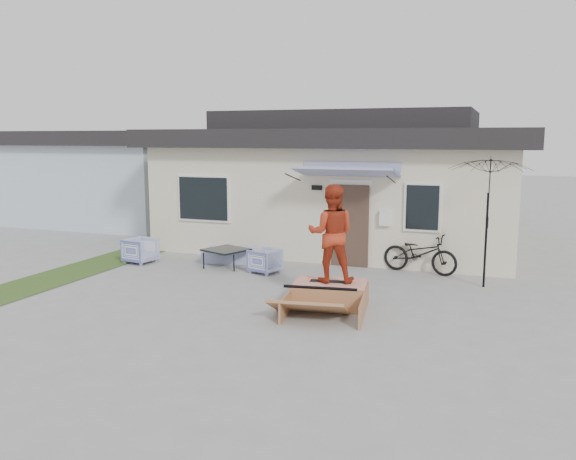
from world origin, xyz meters
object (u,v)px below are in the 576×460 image
(loveseat, at_px, (233,251))
(skater, at_px, (331,232))
(coffee_table, at_px, (226,258))
(armchair_left, at_px, (140,249))
(bicycle, at_px, (420,249))
(skate_ramp, at_px, (330,294))
(skateboard, at_px, (331,281))
(patio_umbrella, at_px, (488,209))
(armchair_right, at_px, (265,260))

(loveseat, xyz_separation_m, skater, (3.55, -2.97, 1.16))
(coffee_table, height_order, skater, skater)
(armchair_left, bearing_deg, bicycle, -69.88)
(skate_ramp, height_order, skateboard, skateboard)
(coffee_table, xyz_separation_m, skate_ramp, (3.49, -2.46, 0.00))
(patio_umbrella, xyz_separation_m, skater, (-2.78, -2.56, -0.28))
(armchair_left, relative_size, coffee_table, 0.78)
(loveseat, height_order, armchair_left, armchair_left)
(armchair_right, bearing_deg, armchair_left, -71.32)
(skater, bearing_deg, patio_umbrella, -151.43)
(coffee_table, distance_m, bicycle, 4.86)
(patio_umbrella, distance_m, skater, 3.79)
(loveseat, distance_m, coffee_table, 0.57)
(bicycle, bearing_deg, loveseat, 107.31)
(skater, bearing_deg, bicycle, -124.11)
(loveseat, xyz_separation_m, coffee_table, (0.06, -0.56, -0.08))
(armchair_left, xyz_separation_m, skater, (5.81, -2.05, 1.10))
(skateboard, relative_size, skater, 0.43)
(bicycle, bearing_deg, armchair_left, 112.90)
(skate_ramp, bearing_deg, skateboard, 90.00)
(patio_umbrella, bearing_deg, bicycle, 150.07)
(patio_umbrella, height_order, skater, skater)
(skateboard, distance_m, skater, 0.98)
(coffee_table, relative_size, patio_umbrella, 0.43)
(patio_umbrella, height_order, skate_ramp, patio_umbrella)
(armchair_right, distance_m, bicycle, 3.79)
(coffee_table, height_order, bicycle, bicycle)
(coffee_table, xyz_separation_m, skateboard, (3.49, -2.41, 0.26))
(armchair_right, xyz_separation_m, skate_ramp, (2.30, -2.17, -0.10))
(coffee_table, bearing_deg, skateboard, -34.69)
(armchair_left, xyz_separation_m, skate_ramp, (5.82, -2.10, -0.13))
(loveseat, xyz_separation_m, skateboard, (3.55, -2.97, 0.18))
(coffee_table, bearing_deg, bicycle, 12.20)
(armchair_right, distance_m, skateboard, 3.13)
(skate_ramp, bearing_deg, coffee_table, 136.68)
(skateboard, bearing_deg, skater, 0.00)
(loveseat, xyz_separation_m, armchair_right, (1.26, -0.85, 0.02))
(armchair_left, distance_m, skateboard, 6.16)
(skateboard, height_order, skater, skater)
(bicycle, distance_m, skate_ramp, 3.72)
(armchair_left, relative_size, skate_ramp, 0.39)
(coffee_table, xyz_separation_m, bicycle, (4.74, 1.03, 0.36))
(armchair_left, bearing_deg, coffee_table, -72.08)
(bicycle, relative_size, skate_ramp, 0.99)
(skateboard, bearing_deg, armchair_right, 128.20)
(armchair_right, relative_size, skater, 0.35)
(coffee_table, bearing_deg, patio_umbrella, 1.34)
(armchair_left, relative_size, patio_umbrella, 0.33)
(bicycle, relative_size, patio_umbrella, 0.84)
(armchair_left, distance_m, armchair_right, 3.52)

